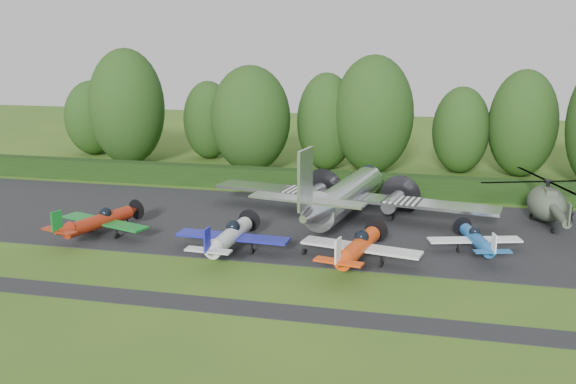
% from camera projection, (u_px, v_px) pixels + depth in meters
% --- Properties ---
extents(ground, '(160.00, 160.00, 0.00)m').
position_uv_depth(ground, '(272.00, 270.00, 40.76)').
color(ground, '#315718').
rests_on(ground, ground).
extents(apron, '(70.00, 18.00, 0.01)m').
position_uv_depth(apron, '(303.00, 225.00, 50.21)').
color(apron, black).
rests_on(apron, ground).
extents(taxiway_verge, '(70.00, 2.00, 0.00)m').
position_uv_depth(taxiway_verge, '(244.00, 308.00, 35.09)').
color(taxiway_verge, black).
rests_on(taxiway_verge, ground).
extents(hedgerow, '(90.00, 1.60, 2.00)m').
position_uv_depth(hedgerow, '(327.00, 192.00, 60.61)').
color(hedgerow, black).
rests_on(hedgerow, ground).
extents(transport_plane, '(23.55, 18.06, 7.55)m').
position_uv_depth(transport_plane, '(346.00, 196.00, 50.73)').
color(transport_plane, silver).
rests_on(transport_plane, ground).
extents(light_plane_red, '(7.60, 7.99, 2.92)m').
position_uv_depth(light_plane_red, '(99.00, 221.00, 47.05)').
color(light_plane_red, maroon).
rests_on(light_plane_red, ground).
extents(light_plane_white, '(7.90, 8.31, 3.04)m').
position_uv_depth(light_plane_white, '(230.00, 236.00, 43.40)').
color(light_plane_white, silver).
rests_on(light_plane_white, ground).
extents(light_plane_orange, '(7.93, 8.34, 3.05)m').
position_uv_depth(light_plane_orange, '(358.00, 247.00, 41.24)').
color(light_plane_orange, '#E33F0D').
rests_on(light_plane_orange, ground).
extents(light_plane_blue, '(6.34, 6.66, 2.44)m').
position_uv_depth(light_plane_blue, '(477.00, 240.00, 43.50)').
color(light_plane_blue, '#19569B').
rests_on(light_plane_blue, ground).
extents(helicopter, '(10.80, 12.65, 3.48)m').
position_uv_depth(helicopter, '(547.00, 200.00, 50.30)').
color(helicopter, '#3B4535').
rests_on(helicopter, ground).
extents(tree_0, '(6.78, 6.78, 9.06)m').
position_uv_depth(tree_0, '(93.00, 118.00, 78.38)').
color(tree_0, black).
rests_on(tree_0, ground).
extents(tree_1, '(8.46, 8.46, 12.49)m').
position_uv_depth(tree_1, '(373.00, 115.00, 67.60)').
color(tree_1, black).
rests_on(tree_1, ground).
extents(tree_2, '(8.43, 8.43, 13.05)m').
position_uv_depth(tree_2, '(127.00, 107.00, 71.86)').
color(tree_2, black).
rests_on(tree_2, ground).
extents(tree_4, '(6.39, 6.39, 10.55)m').
position_uv_depth(tree_4, '(326.00, 122.00, 69.52)').
color(tree_4, black).
rests_on(tree_4, ground).
extents(tree_5, '(6.97, 6.97, 11.10)m').
position_uv_depth(tree_5, '(523.00, 124.00, 66.04)').
color(tree_5, black).
rests_on(tree_5, ground).
extents(tree_7, '(5.95, 5.95, 9.20)m').
position_uv_depth(tree_7, '(209.00, 120.00, 75.79)').
color(tree_7, black).
rests_on(tree_7, ground).
extents(tree_8, '(8.54, 8.54, 11.39)m').
position_uv_depth(tree_8, '(251.00, 119.00, 68.39)').
color(tree_8, black).
rests_on(tree_8, ground).
extents(tree_9, '(6.00, 6.00, 9.20)m').
position_uv_depth(tree_9, '(461.00, 130.00, 68.00)').
color(tree_9, black).
rests_on(tree_9, ground).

